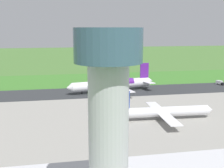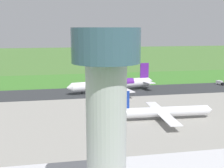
% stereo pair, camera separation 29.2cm
% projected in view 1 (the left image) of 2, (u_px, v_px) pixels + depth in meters
% --- Properties ---
extents(ground_plane, '(800.00, 800.00, 0.00)m').
position_uv_depth(ground_plane, '(124.00, 91.00, 173.01)').
color(ground_plane, '#477233').
extents(runway_asphalt, '(600.00, 28.70, 0.06)m').
position_uv_depth(runway_asphalt, '(124.00, 91.00, 173.00)').
color(runway_asphalt, '#2D3033').
rests_on(runway_asphalt, ground).
extents(apron_concrete, '(440.00, 110.00, 0.05)m').
position_uv_depth(apron_concrete, '(162.00, 124.00, 113.21)').
color(apron_concrete, gray).
rests_on(apron_concrete, ground).
extents(grass_verge_foreground, '(600.00, 80.00, 0.04)m').
position_uv_depth(grass_verge_foreground, '(114.00, 82.00, 202.61)').
color(grass_verge_foreground, '#3C782B').
rests_on(grass_verge_foreground, ground).
extents(airliner_main, '(53.79, 44.31, 15.88)m').
position_uv_depth(airliner_main, '(113.00, 84.00, 170.94)').
color(airliner_main, white).
rests_on(airliner_main, ground).
extents(airliner_parked_mid, '(41.91, 34.26, 12.24)m').
position_uv_depth(airliner_parked_mid, '(163.00, 111.00, 118.83)').
color(airliner_parked_mid, white).
rests_on(airliner_parked_mid, ground).
extents(service_truck_baggage, '(4.45, 6.21, 2.65)m').
position_uv_depth(service_truck_baggage, '(220.00, 83.00, 191.87)').
color(service_truck_baggage, black).
rests_on(service_truck_baggage, ground).
extents(service_car_followme, '(2.69, 4.50, 1.62)m').
position_uv_depth(service_car_followme, '(99.00, 105.00, 138.23)').
color(service_car_followme, silver).
rests_on(service_car_followme, ground).
extents(no_stopping_sign, '(0.60, 0.10, 2.23)m').
position_uv_depth(no_stopping_sign, '(96.00, 80.00, 203.01)').
color(no_stopping_sign, slate).
rests_on(no_stopping_sign, ground).
extents(traffic_cone_orange, '(0.40, 0.40, 0.55)m').
position_uv_depth(traffic_cone_orange, '(90.00, 83.00, 197.45)').
color(traffic_cone_orange, orange).
rests_on(traffic_cone_orange, ground).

